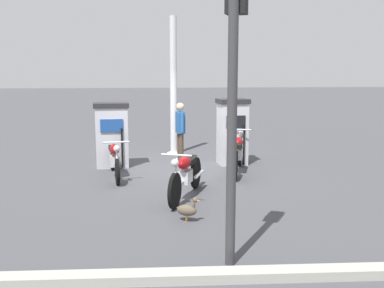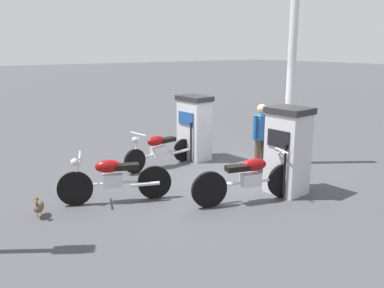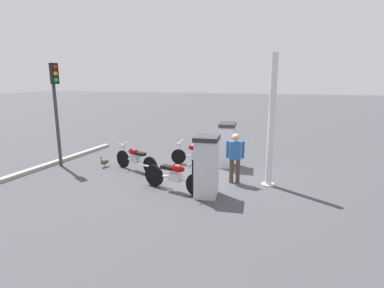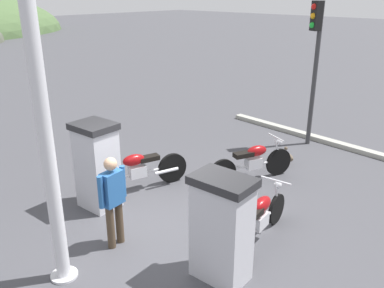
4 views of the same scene
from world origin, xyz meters
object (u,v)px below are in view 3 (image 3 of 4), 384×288
at_px(motorcycle_far_pump, 175,176).
at_px(wandering_duck, 104,162).
at_px(attendant_person, 235,155).
at_px(motorcycle_extra, 135,158).
at_px(canopy_support_pole, 271,124).
at_px(fuel_pump_far, 206,166).
at_px(motorcycle_near_pump, 197,153).
at_px(roadside_traffic_light, 56,97).
at_px(fuel_pump_near, 227,144).

height_order(motorcycle_far_pump, wandering_duck, motorcycle_far_pump).
bearing_deg(wandering_duck, attendant_person, 176.27).
bearing_deg(attendant_person, motorcycle_extra, -3.36).
xyz_separation_m(motorcycle_far_pump, attendant_person, (-1.53, -1.26, 0.43)).
bearing_deg(canopy_support_pole, fuel_pump_far, 41.14).
distance_m(motorcycle_near_pump, wandering_duck, 3.49).
bearing_deg(attendant_person, roadside_traffic_light, 0.67).
xyz_separation_m(fuel_pump_far, motorcycle_far_pump, (0.95, -0.05, -0.40)).
height_order(fuel_pump_near, motorcycle_extra, fuel_pump_near).
relative_size(fuel_pump_near, fuel_pump_far, 0.95).
relative_size(fuel_pump_near, roadside_traffic_light, 0.43).
bearing_deg(fuel_pump_far, motorcycle_extra, -26.94).
relative_size(fuel_pump_near, canopy_support_pole, 0.41).
distance_m(motorcycle_extra, roadside_traffic_light, 3.62).
distance_m(fuel_pump_far, roadside_traffic_light, 6.29).
height_order(motorcycle_near_pump, roadside_traffic_light, roadside_traffic_light).
bearing_deg(fuel_pump_far, motorcycle_near_pump, -69.04).
distance_m(fuel_pump_far, wandering_duck, 4.69).
xyz_separation_m(motorcycle_far_pump, canopy_support_pole, (-2.57, -1.36, 1.44)).
distance_m(fuel_pump_near, attendant_person, 1.88).
relative_size(roadside_traffic_light, canopy_support_pole, 0.95).
relative_size(motorcycle_near_pump, attendant_person, 1.30).
bearing_deg(roadside_traffic_light, canopy_support_pole, -178.64).
relative_size(motorcycle_far_pump, wandering_duck, 5.19).
bearing_deg(fuel_pump_near, roadside_traffic_light, 17.48).
relative_size(fuel_pump_near, motorcycle_far_pump, 0.76).
bearing_deg(motorcycle_far_pump, attendant_person, -140.64).
bearing_deg(fuel_pump_near, fuel_pump_far, 90.00).
bearing_deg(attendant_person, canopy_support_pole, -174.34).
bearing_deg(motorcycle_extra, fuel_pump_far, 153.06).
bearing_deg(wandering_duck, motorcycle_far_pump, 155.08).
relative_size(attendant_person, roadside_traffic_light, 0.42).
relative_size(motorcycle_near_pump, canopy_support_pole, 0.52).
distance_m(attendant_person, wandering_duck, 4.99).
height_order(motorcycle_extra, wandering_duck, motorcycle_extra).
height_order(roadside_traffic_light, canopy_support_pole, canopy_support_pole).
height_order(fuel_pump_near, fuel_pump_far, fuel_pump_far).
bearing_deg(motorcycle_far_pump, fuel_pump_far, 176.68).
xyz_separation_m(motorcycle_near_pump, roadside_traffic_light, (4.79, 1.74, 2.13)).
bearing_deg(motorcycle_far_pump, motorcycle_near_pump, -86.26).
height_order(attendant_person, wandering_duck, attendant_person).
bearing_deg(attendant_person, wandering_duck, -3.73).
bearing_deg(motorcycle_extra, fuel_pump_near, -152.19).
bearing_deg(fuel_pump_far, roadside_traffic_light, -11.78).
distance_m(motorcycle_far_pump, roadside_traffic_light, 5.54).
height_order(fuel_pump_far, motorcycle_extra, fuel_pump_far).
distance_m(roadside_traffic_light, canopy_support_pole, 7.58).
height_order(motorcycle_far_pump, attendant_person, attendant_person).
height_order(motorcycle_near_pump, attendant_person, attendant_person).
bearing_deg(motorcycle_extra, roadside_traffic_light, 5.58).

